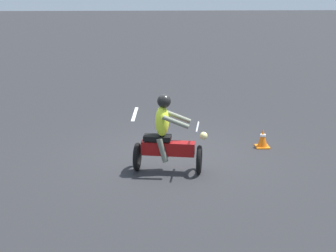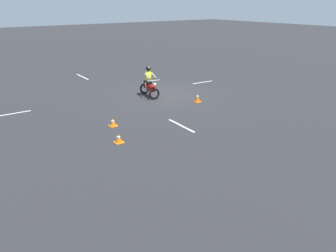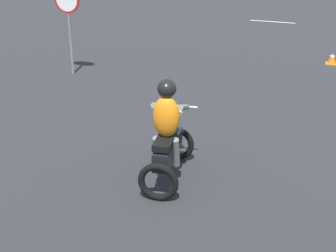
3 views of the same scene
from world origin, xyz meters
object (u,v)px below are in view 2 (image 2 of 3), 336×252
at_px(traffic_cone_near_left, 119,139).
at_px(traffic_cone_mid_center, 113,122).
at_px(motorcycle_rider_foreground, 149,83).
at_px(traffic_cone_near_right, 197,98).

height_order(traffic_cone_near_left, traffic_cone_mid_center, traffic_cone_mid_center).
xyz_separation_m(motorcycle_rider_foreground, traffic_cone_near_left, (4.34, 4.64, -0.57)).
height_order(motorcycle_rider_foreground, traffic_cone_near_left, motorcycle_rider_foreground).
relative_size(motorcycle_rider_foreground, traffic_cone_near_left, 5.08).
relative_size(traffic_cone_near_left, traffic_cone_near_right, 0.73).
bearing_deg(traffic_cone_near_left, traffic_cone_near_right, -158.56).
distance_m(motorcycle_rider_foreground, traffic_cone_near_left, 6.38).
bearing_deg(traffic_cone_mid_center, motorcycle_rider_foreground, -141.36).
xyz_separation_m(motorcycle_rider_foreground, traffic_cone_near_right, (-1.40, 2.38, -0.51)).
height_order(traffic_cone_near_right, traffic_cone_mid_center, traffic_cone_near_right).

